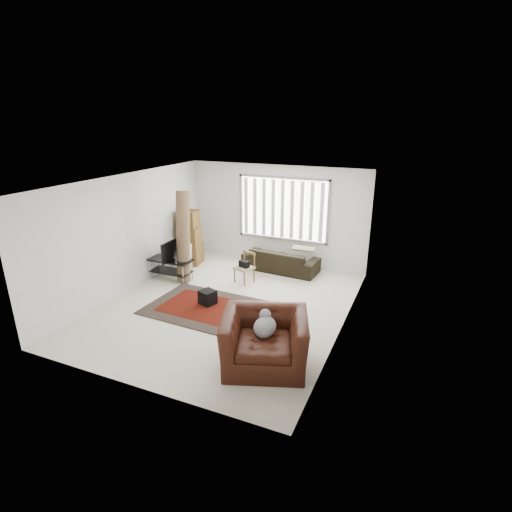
% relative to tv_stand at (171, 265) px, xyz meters
% --- Properties ---
extents(room, '(6.00, 6.02, 2.71)m').
position_rel_tv_stand_xyz_m(room, '(1.98, -0.25, 1.37)').
color(room, beige).
rests_on(room, ground).
extents(persian_rug, '(2.71, 1.87, 0.02)m').
position_rel_tv_stand_xyz_m(persian_rug, '(1.70, -1.06, -0.38)').
color(persian_rug, black).
rests_on(persian_rug, ground).
extents(tv_stand, '(1.09, 0.49, 0.54)m').
position_rel_tv_stand_xyz_m(tv_stand, '(0.00, 0.00, 0.00)').
color(tv_stand, black).
rests_on(tv_stand, ground).
extents(tv, '(0.11, 0.88, 0.51)m').
position_rel_tv_stand_xyz_m(tv, '(-0.00, -0.00, 0.40)').
color(tv, black).
rests_on(tv, tv_stand).
extents(subwoofer, '(0.39, 0.39, 0.31)m').
position_rel_tv_stand_xyz_m(subwoofer, '(1.55, -0.87, -0.22)').
color(subwoofer, black).
rests_on(subwoofer, persian_rug).
extents(moving_boxes, '(0.69, 0.64, 1.49)m').
position_rel_tv_stand_xyz_m(moving_boxes, '(-0.20, 1.20, 0.30)').
color(moving_boxes, brown).
rests_on(moving_boxes, ground).
extents(white_flatpack, '(0.62, 0.25, 0.77)m').
position_rel_tv_stand_xyz_m(white_flatpack, '(-0.12, 0.66, -0.01)').
color(white_flatpack, silver).
rests_on(white_flatpack, ground).
extents(rolled_rug, '(0.55, 0.80, 2.23)m').
position_rel_tv_stand_xyz_m(rolled_rug, '(0.30, 0.18, 0.72)').
color(rolled_rug, brown).
rests_on(rolled_rug, ground).
extents(sofa, '(2.05, 1.00, 0.77)m').
position_rel_tv_stand_xyz_m(sofa, '(2.30, 1.69, -0.01)').
color(sofa, black).
rests_on(sofa, ground).
extents(side_chair, '(0.52, 0.52, 0.76)m').
position_rel_tv_stand_xyz_m(side_chair, '(1.76, 0.59, 0.03)').
color(side_chair, '#887B59').
rests_on(side_chair, ground).
extents(armchair, '(1.70, 1.59, 1.02)m').
position_rel_tv_stand_xyz_m(armchair, '(3.53, -2.43, 0.12)').
color(armchair, '#3C160C').
rests_on(armchair, ground).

